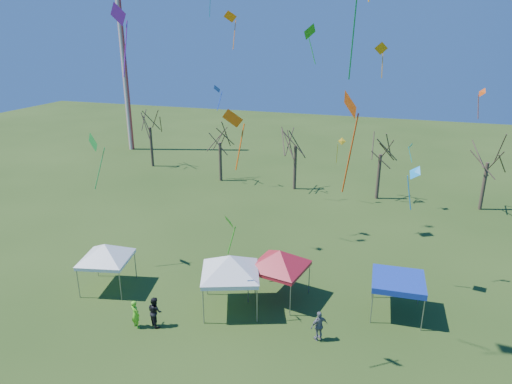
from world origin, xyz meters
TOP-DOWN VIEW (x-y plane):
  - ground at (0.00, 0.00)m, footprint 140.00×140.00m
  - radio_mast at (-28.00, 34.00)m, footprint 0.70×0.70m
  - tree_0 at (-20.85, 27.38)m, footprint 3.83×3.83m
  - tree_1 at (-10.77, 24.65)m, footprint 3.42×3.42m
  - tree_2 at (-2.37, 24.38)m, footprint 3.71×3.71m
  - tree_3 at (6.03, 24.04)m, footprint 3.59×3.59m
  - tree_4 at (15.36, 24.00)m, footprint 3.58×3.58m
  - tent_white_west at (-9.17, 1.67)m, footprint 3.94×3.94m
  - tent_white_mid at (-0.91, 1.97)m, footprint 4.27×4.27m
  - tent_red at (1.53, 3.91)m, footprint 4.16×4.16m
  - tent_blue at (8.43, 4.41)m, footprint 3.05×3.05m
  - person_grey at (4.62, 0.62)m, footprint 1.02×0.98m
  - person_dark at (-4.30, -0.94)m, footprint 1.08×1.03m
  - person_green at (-5.25, -1.43)m, footprint 0.72×0.60m
  - kite_22 at (2.54, 21.84)m, footprint 0.85×0.79m
  - kite_5 at (5.91, -3.22)m, footprint 1.03×1.28m
  - kite_11 at (0.79, 13.82)m, footprint 1.24×1.49m
  - kite_8 at (-7.12, 2.50)m, footprint 1.40×0.90m
  - kite_27 at (0.98, -2.11)m, footprint 1.21×0.93m
  - kite_1 at (-0.53, 1.07)m, footprint 1.07×1.09m
  - kite_18 at (6.15, 7.88)m, footprint 0.81×0.46m
  - kite_14 at (-11.42, 4.73)m, footprint 1.39×1.21m
  - kite_12 at (13.37, 19.97)m, footprint 0.79×0.92m
  - kite_19 at (8.61, 22.04)m, footprint 0.62×0.79m
  - kite_13 at (-10.27, 23.12)m, footprint 1.20×1.05m
  - kite_24 at (-4.54, 12.20)m, footprint 1.07×0.77m
  - kite_17 at (8.69, 7.43)m, footprint 1.10×1.15m

SIDE VIEW (x-z plane):
  - ground at x=0.00m, z-range 0.00..0.00m
  - person_green at x=-5.25m, z-range 0.00..1.67m
  - person_grey at x=4.62m, z-range 0.00..1.71m
  - person_dark at x=-4.30m, z-range 0.00..1.77m
  - tent_blue at x=8.43m, z-range 0.96..3.25m
  - tent_white_west at x=-9.17m, z-range 1.09..4.65m
  - tent_red at x=1.53m, z-range 1.15..4.88m
  - tent_white_mid at x=-0.91m, z-range 1.23..5.23m
  - tree_1 at x=-10.77m, z-range 2.02..9.56m
  - kite_22 at x=2.54m, z-range 4.60..7.15m
  - kite_19 at x=8.61m, z-range 4.98..6.89m
  - kite_1 at x=-0.53m, z-range 4.86..7.07m
  - tree_4 at x=15.36m, z-range 2.12..10.00m
  - tree_3 at x=6.03m, z-range 2.12..10.03m
  - tree_2 at x=-2.37m, z-range 2.20..10.38m
  - tree_0 at x=-20.85m, z-range 2.27..10.70m
  - kite_17 at x=8.69m, z-range 6.24..9.15m
  - kite_14 at x=-11.42m, z-range 6.82..10.57m
  - kite_13 at x=-10.27m, z-range 8.85..11.40m
  - kite_12 at x=13.37m, z-range 9.76..12.28m
  - kite_27 at x=0.98m, z-range 10.84..13.45m
  - radio_mast at x=-28.00m, z-range 0.00..25.00m
  - kite_5 at x=5.91m, z-range 11.17..14.95m
  - kite_18 at x=6.15m, z-range 13.63..15.63m
  - kite_11 at x=0.79m, z-range 14.13..16.98m
  - kite_8 at x=-7.12m, z-range 14.47..18.33m
  - kite_24 at x=-4.54m, z-range 15.21..17.87m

